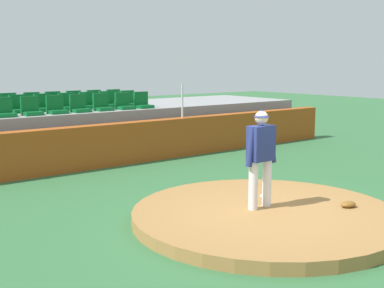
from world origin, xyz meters
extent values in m
plane|color=#32673A|center=(0.00, 0.00, 0.00)|extent=(60.00, 60.00, 0.00)
cylinder|color=#9C6E3C|center=(0.00, 0.00, 0.10)|extent=(4.66, 4.66, 0.20)
cylinder|color=silver|center=(-0.15, 0.16, 0.63)|extent=(0.16, 0.16, 0.85)
cylinder|color=silver|center=(0.19, 0.16, 0.63)|extent=(0.16, 0.16, 0.85)
cube|color=navy|center=(0.02, 0.16, 1.36)|extent=(0.48, 0.26, 0.61)
cylinder|color=navy|center=(-0.24, 0.16, 1.32)|extent=(0.19, 0.11, 0.69)
cylinder|color=navy|center=(0.27, 0.16, 1.32)|extent=(0.26, 0.11, 0.69)
sphere|color=beige|center=(0.02, 0.16, 1.80)|extent=(0.23, 0.23, 0.23)
cone|color=navy|center=(0.02, 0.16, 1.89)|extent=(0.27, 0.27, 0.13)
sphere|color=white|center=(0.51, 0.58, 0.24)|extent=(0.07, 0.07, 0.07)
ellipsoid|color=brown|center=(1.27, -0.80, 0.26)|extent=(0.34, 0.26, 0.11)
cube|color=#A24A19|center=(0.00, 5.93, 0.57)|extent=(17.30, 0.40, 1.14)
cylinder|color=silver|center=(2.66, 5.93, 1.63)|extent=(0.06, 0.06, 1.00)
cube|color=gray|center=(0.00, 8.56, 0.69)|extent=(16.85, 3.78, 1.37)
cube|color=#0C5F27|center=(-2.12, 7.11, 1.42)|extent=(0.48, 0.44, 0.10)
cube|color=#0C5F27|center=(-2.12, 7.29, 1.67)|extent=(0.48, 0.08, 0.40)
cube|color=#0C5F27|center=(-1.41, 7.12, 1.42)|extent=(0.48, 0.44, 0.10)
cube|color=#0C5F27|center=(-1.41, 7.30, 1.67)|extent=(0.48, 0.08, 0.40)
cube|color=#0C5F27|center=(-0.71, 7.12, 1.42)|extent=(0.48, 0.44, 0.10)
cube|color=#0C5F27|center=(-0.71, 7.30, 1.67)|extent=(0.48, 0.08, 0.40)
cube|color=#0C5F27|center=(-0.02, 7.12, 1.42)|extent=(0.48, 0.44, 0.10)
cube|color=#0C5F27|center=(-0.02, 7.30, 1.67)|extent=(0.48, 0.08, 0.40)
cube|color=#0C5F27|center=(0.71, 7.15, 1.42)|extent=(0.48, 0.44, 0.10)
cube|color=#0C5F27|center=(0.71, 7.33, 1.67)|extent=(0.48, 0.08, 0.40)
cube|color=#0C5F27|center=(1.43, 7.12, 1.42)|extent=(0.48, 0.44, 0.10)
cube|color=#0C5F27|center=(1.43, 7.30, 1.67)|extent=(0.48, 0.08, 0.40)
cube|color=#0C5F27|center=(2.08, 7.11, 1.42)|extent=(0.48, 0.44, 0.10)
cube|color=#0C5F27|center=(2.08, 7.29, 1.67)|extent=(0.48, 0.08, 0.40)
cube|color=#0C5F27|center=(-1.41, 8.01, 1.42)|extent=(0.48, 0.44, 0.10)
cube|color=#0C5F27|center=(-1.41, 8.19, 1.67)|extent=(0.48, 0.08, 0.40)
cube|color=#0C5F27|center=(-0.70, 8.05, 1.42)|extent=(0.48, 0.44, 0.10)
cube|color=#0C5F27|center=(-0.70, 8.23, 1.67)|extent=(0.48, 0.08, 0.40)
cube|color=#0C5F27|center=(0.02, 8.01, 1.42)|extent=(0.48, 0.44, 0.10)
cube|color=#0C5F27|center=(0.02, 8.19, 1.67)|extent=(0.48, 0.08, 0.40)
cube|color=#0C5F27|center=(0.70, 8.02, 1.42)|extent=(0.48, 0.44, 0.10)
cube|color=#0C5F27|center=(0.70, 8.20, 1.67)|extent=(0.48, 0.08, 0.40)
cube|color=#0C5F27|center=(1.39, 8.05, 1.42)|extent=(0.48, 0.44, 0.10)
cube|color=#0C5F27|center=(1.39, 8.23, 1.67)|extent=(0.48, 0.08, 0.40)
cube|color=#0C5F27|center=(2.13, 8.00, 1.42)|extent=(0.48, 0.44, 0.10)
cube|color=#0C5F27|center=(2.13, 8.18, 1.67)|extent=(0.48, 0.08, 0.40)
cube|color=#0C5F27|center=(-1.38, 8.95, 1.42)|extent=(0.48, 0.44, 0.10)
cube|color=#0C5F27|center=(-1.38, 9.13, 1.67)|extent=(0.48, 0.08, 0.40)
cube|color=#0C5F27|center=(-0.69, 8.90, 1.42)|extent=(0.48, 0.44, 0.10)
cube|color=#0C5F27|center=(-0.69, 9.08, 1.67)|extent=(0.48, 0.08, 0.40)
cube|color=#0C5F27|center=(-0.02, 8.91, 1.42)|extent=(0.48, 0.44, 0.10)
cube|color=#0C5F27|center=(-0.02, 9.09, 1.67)|extent=(0.48, 0.08, 0.40)
cube|color=#0C5F27|center=(0.69, 8.94, 1.42)|extent=(0.48, 0.44, 0.10)
cube|color=#0C5F27|center=(0.69, 9.12, 1.67)|extent=(0.48, 0.08, 0.40)
cube|color=#0C5F27|center=(1.41, 8.95, 1.42)|extent=(0.48, 0.44, 0.10)
cube|color=#0C5F27|center=(1.41, 9.13, 1.67)|extent=(0.48, 0.08, 0.40)
cube|color=#0C5F27|center=(2.12, 8.91, 1.42)|extent=(0.48, 0.44, 0.10)
cube|color=#0C5F27|center=(2.12, 9.09, 1.67)|extent=(0.48, 0.08, 0.40)
camera|label=1|loc=(-6.17, -5.78, 2.72)|focal=46.47mm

